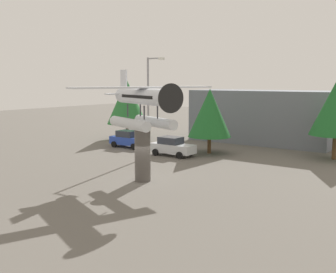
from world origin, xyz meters
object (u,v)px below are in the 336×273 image
storefront_building (263,116)px  floatplane_monument (143,104)px  tree_east (210,113)px  streetlight_primary (150,101)px  car_near_blue (129,139)px  tree_west (127,102)px  display_pedestal (143,155)px  car_mid_silver (172,146)px

storefront_building → floatplane_monument: bearing=-88.6°
floatplane_monument → tree_east: floatplane_monument is taller
streetlight_primary → storefront_building: (4.67, 14.76, -2.21)m
storefront_building → streetlight_primary: bearing=-107.5°
storefront_building → car_near_blue: bearing=-129.9°
storefront_building → tree_east: tree_east is taller
car_near_blue → storefront_building: 15.49m
floatplane_monument → tree_west: size_ratio=1.41×
display_pedestal → streetlight_primary: (-5.10, 7.24, 3.28)m
floatplane_monument → tree_west: floatplane_monument is taller
floatplane_monument → tree_east: bearing=120.6°
car_near_blue → tree_west: (-4.19, 4.47, 3.60)m
car_mid_silver → display_pedestal: bearing=-66.9°
streetlight_primary → display_pedestal: bearing=-54.8°
streetlight_primary → tree_west: size_ratio=1.26×
display_pedestal → storefront_building: (-0.44, 22.00, 1.07)m
car_mid_silver → streetlight_primary: 4.78m
floatplane_monument → streetlight_primary: bearing=147.7°
car_near_blue → display_pedestal: bearing=-44.8°
display_pedestal → tree_west: size_ratio=0.52×
car_mid_silver → storefront_building: (3.41, 13.00, 2.05)m
streetlight_primary → tree_west: (-9.38, 7.46, -0.66)m
car_mid_silver → streetlight_primary: streetlight_primary is taller
floatplane_monument → car_near_blue: floatplane_monument is taller
streetlight_primary → tree_east: streetlight_primary is taller
car_mid_silver → tree_east: tree_east is taller
streetlight_primary → car_mid_silver: bearing=54.5°
car_mid_silver → streetlight_primary: size_ratio=0.47×
car_mid_silver → streetlight_primary: (-1.26, -1.77, 4.26)m
car_near_blue → streetlight_primary: 7.35m
display_pedestal → tree_east: 12.43m
floatplane_monument → streetlight_primary: (-5.22, 7.29, -0.25)m
tree_west → tree_east: tree_west is taller
storefront_building → tree_west: tree_west is taller
display_pedestal → car_near_blue: display_pedestal is taller
car_mid_silver → storefront_building: bearing=75.3°
car_near_blue → tree_east: 9.29m
display_pedestal → car_near_blue: bearing=135.2°
floatplane_monument → storefront_building: size_ratio=0.64×
car_near_blue → streetlight_primary: bearing=-30.0°
storefront_building → tree_east: bearing=-97.4°
display_pedestal → car_mid_silver: display_pedestal is taller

